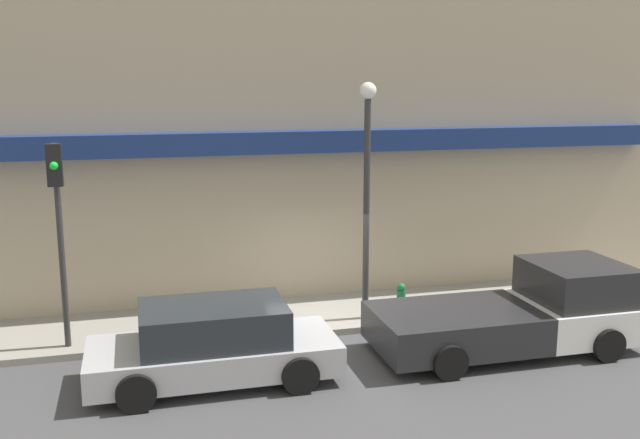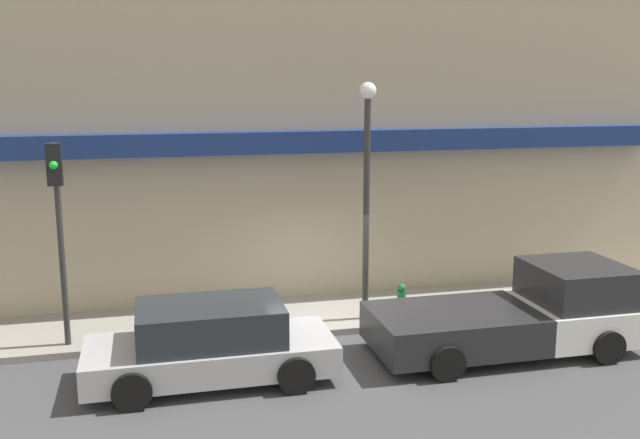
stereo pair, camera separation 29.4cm
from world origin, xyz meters
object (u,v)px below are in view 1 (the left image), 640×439
object	(u,v)px
traffic_light	(58,211)
fire_hydrant	(401,297)
parked_car	(214,344)
pickup_truck	(522,313)
street_lamp	(367,173)

from	to	relation	value
traffic_light	fire_hydrant	bearing A→B (deg)	4.05
parked_car	fire_hydrant	size ratio (longest dim) A/B	7.09
fire_hydrant	parked_car	bearing A→B (deg)	-151.05
parked_car	pickup_truck	bearing A→B (deg)	-1.05
parked_car	fire_hydrant	bearing A→B (deg)	27.90
parked_car	street_lamp	xyz separation A→B (m)	(3.59, 2.19, 2.70)
parked_car	street_lamp	distance (m)	5.00
street_lamp	traffic_light	size ratio (longest dim) A/B	1.28
traffic_light	pickup_truck	bearing A→B (deg)	-12.86
parked_car	traffic_light	distance (m)	4.00
parked_car	street_lamp	world-z (taller)	street_lamp
pickup_truck	parked_car	bearing A→B (deg)	178.97
fire_hydrant	street_lamp	distance (m)	3.12
traffic_light	parked_car	bearing A→B (deg)	-37.14
pickup_truck	fire_hydrant	world-z (taller)	pickup_truck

